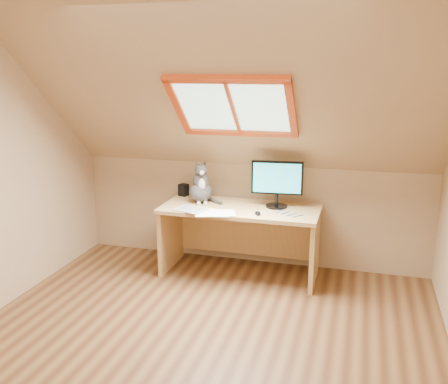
% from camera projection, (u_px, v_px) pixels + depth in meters
% --- Properties ---
extents(ground, '(3.50, 3.50, 0.00)m').
position_uv_depth(ground, '(195.00, 351.00, 3.52)').
color(ground, brown).
rests_on(ground, ground).
extents(room_shell, '(3.52, 3.52, 2.41)m').
position_uv_depth(room_shell, '(186.00, 153.00, 3.07)').
color(room_shell, tan).
rests_on(room_shell, ground).
extents(desk, '(1.47, 0.64, 0.67)m').
position_uv_depth(desk, '(242.00, 227.00, 4.75)').
color(desk, tan).
rests_on(desk, ground).
extents(monitor, '(0.47, 0.20, 0.44)m').
position_uv_depth(monitor, '(277.00, 181.00, 4.57)').
color(monitor, black).
rests_on(monitor, desk).
extents(cat, '(0.32, 0.34, 0.42)m').
position_uv_depth(cat, '(201.00, 187.00, 4.78)').
color(cat, '#3F3B38').
rests_on(cat, desk).
extents(desk_speaker, '(0.10, 0.10, 0.12)m').
position_uv_depth(desk_speaker, '(184.00, 190.00, 5.03)').
color(desk_speaker, black).
rests_on(desk_speaker, desk).
extents(graphics_tablet, '(0.33, 0.28, 0.01)m').
position_uv_depth(graphics_tablet, '(191.00, 210.00, 4.54)').
color(graphics_tablet, '#B2B2B7').
rests_on(graphics_tablet, desk).
extents(mouse, '(0.07, 0.10, 0.03)m').
position_uv_depth(mouse, '(258.00, 213.00, 4.40)').
color(mouse, black).
rests_on(mouse, desk).
extents(papers, '(0.35, 0.30, 0.01)m').
position_uv_depth(papers, '(213.00, 213.00, 4.45)').
color(papers, white).
rests_on(papers, desk).
extents(cables, '(0.51, 0.26, 0.01)m').
position_uv_depth(cables, '(278.00, 213.00, 4.43)').
color(cables, silver).
rests_on(cables, desk).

